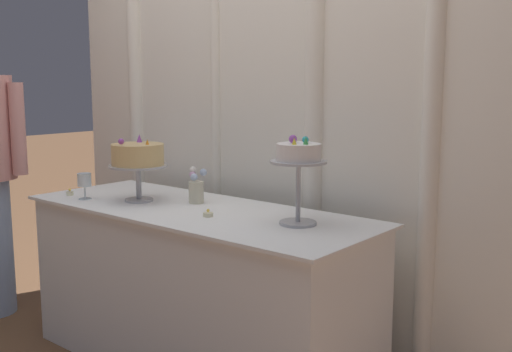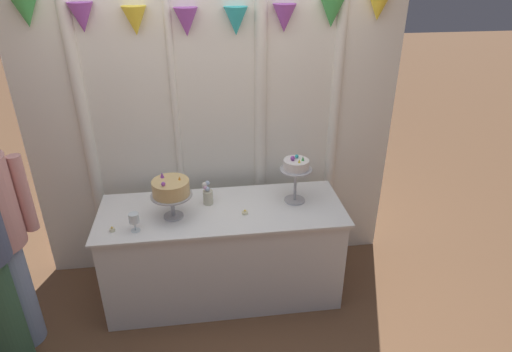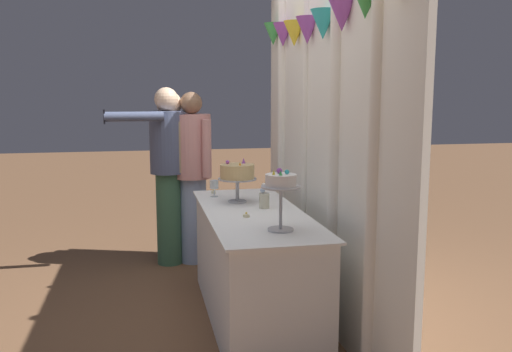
# 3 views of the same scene
# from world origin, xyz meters

# --- Properties ---
(ground_plane) EXTENTS (24.00, 24.00, 0.00)m
(ground_plane) POSITION_xyz_m (0.00, 0.00, 0.00)
(ground_plane) COLOR brown
(draped_curtain) EXTENTS (2.85, 0.17, 2.50)m
(draped_curtain) POSITION_xyz_m (0.00, 0.57, 1.34)
(draped_curtain) COLOR white
(draped_curtain) RESTS_ON ground_plane
(cake_table) EXTENTS (1.78, 0.67, 0.78)m
(cake_table) POSITION_xyz_m (0.00, 0.10, 0.39)
(cake_table) COLOR white
(cake_table) RESTS_ON ground_plane
(cake_display_nearleft) EXTENTS (0.29, 0.29, 0.33)m
(cake_display_nearleft) POSITION_xyz_m (-0.34, 0.05, 1.00)
(cake_display_nearleft) COLOR #B2B2B7
(cake_display_nearleft) RESTS_ON cake_table
(cake_display_nearright) EXTENTS (0.23, 0.23, 0.37)m
(cake_display_nearright) POSITION_xyz_m (0.55, 0.15, 1.04)
(cake_display_nearright) COLOR #B2B2B7
(cake_display_nearright) RESTS_ON cake_table
(wine_glass) EXTENTS (0.07, 0.07, 0.13)m
(wine_glass) POSITION_xyz_m (-0.59, -0.09, 0.87)
(wine_glass) COLOR silver
(wine_glass) RESTS_ON cake_table
(flower_vase) EXTENTS (0.08, 0.10, 0.18)m
(flower_vase) POSITION_xyz_m (-0.10, 0.20, 0.85)
(flower_vase) COLOR beige
(flower_vase) RESTS_ON cake_table
(tealight_far_left) EXTENTS (0.04, 0.04, 0.04)m
(tealight_far_left) POSITION_xyz_m (-0.75, -0.08, 0.79)
(tealight_far_left) COLOR beige
(tealight_far_left) RESTS_ON cake_table
(tealight_near_left) EXTENTS (0.04, 0.04, 0.03)m
(tealight_near_left) POSITION_xyz_m (0.16, 0.02, 0.79)
(tealight_near_left) COLOR beige
(tealight_near_left) RESTS_ON cake_table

